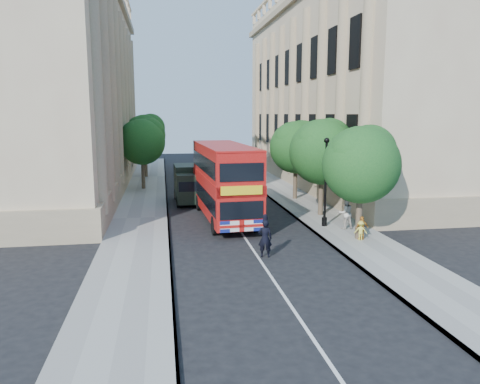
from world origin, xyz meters
name	(u,v)px	position (x,y,z in m)	size (l,w,h in m)	color
ground	(263,264)	(0.00, 0.00, 0.00)	(120.00, 120.00, 0.00)	black
pavement_right	(315,212)	(5.75, 10.00, 0.06)	(3.50, 80.00, 0.12)	gray
pavement_left	(141,219)	(-5.75, 10.00, 0.06)	(3.50, 80.00, 0.12)	gray
building_right	(351,89)	(13.80, 24.00, 9.00)	(12.00, 38.00, 18.00)	tan
building_left	(49,86)	(-13.80, 24.00, 9.00)	(12.00, 38.00, 18.00)	tan
tree_right_near	(362,160)	(5.84, 3.03, 4.25)	(4.00, 4.00, 6.08)	#473828
tree_right_mid	(323,148)	(5.84, 9.03, 4.45)	(4.20, 4.20, 6.37)	#473828
tree_right_far	(296,144)	(5.84, 15.03, 4.31)	(4.00, 4.00, 6.15)	#473828
tree_left_far	(142,139)	(-5.96, 22.03, 4.44)	(4.00, 4.00, 6.30)	#473828
tree_left_back	(145,133)	(-5.96, 30.03, 4.71)	(4.20, 4.20, 6.65)	#473828
lamp_post	(325,186)	(5.00, 6.00, 2.51)	(0.32, 0.32, 5.16)	black
double_decker_bus	(224,180)	(-0.51, 9.01, 2.57)	(3.16, 10.18, 4.65)	#A70E0B
box_van	(189,185)	(-2.39, 15.11, 1.37)	(2.11, 4.94, 2.80)	black
police_constable	(265,239)	(0.32, 1.00, 0.89)	(0.65, 0.43, 1.79)	black
woman_pedestrian	(345,213)	(5.93, 5.12, 1.04)	(0.90, 0.70, 1.84)	beige
child_a	(362,228)	(5.89, 2.76, 0.74)	(0.73, 0.30, 1.24)	orange
child_b	(361,231)	(5.79, 2.68, 0.63)	(0.66, 0.38, 1.02)	#DAD34A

